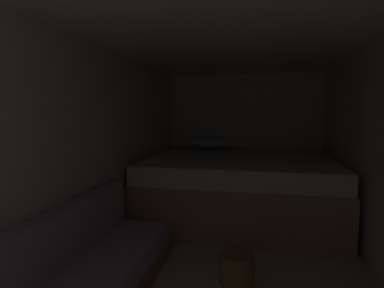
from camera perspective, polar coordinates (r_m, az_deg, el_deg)
ground_plane at (r=2.86m, az=6.47°, el=-22.90°), size 7.26×7.26×0.00m
wall_back at (r=5.17m, az=9.43°, el=1.53°), size 2.53×0.05×1.98m
wall_left at (r=2.92m, az=-18.25°, el=-2.01°), size 0.05×5.26×1.98m
ceiling_slab at (r=2.59m, az=7.01°, el=19.90°), size 2.53×5.26×0.05m
bed at (r=4.19m, az=8.55°, el=-7.65°), size 2.31×2.04×0.98m
wicker_basket at (r=2.75m, az=8.13°, el=-21.44°), size 0.29×0.29×0.23m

